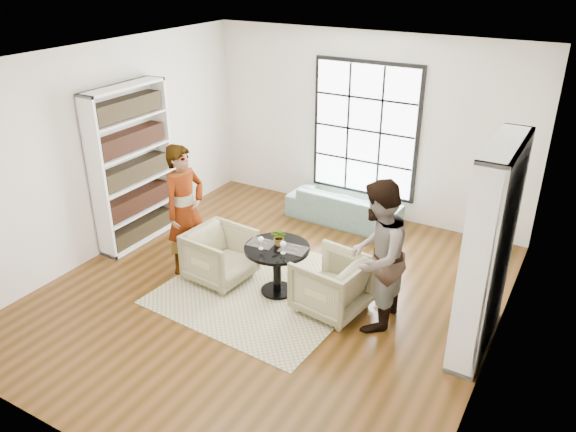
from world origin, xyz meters
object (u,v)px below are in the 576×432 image
Objects in this scene: wine_glass_right at (283,244)px; person_right at (376,256)px; flower_centerpiece at (280,237)px; pedestal_table at (277,260)px; person_left at (185,210)px; sofa at (344,206)px; armchair_right at (332,284)px; armchair_left at (220,256)px; wine_glass_left at (261,240)px.

person_right is at bearing 4.60° from wine_glass_right.
pedestal_table is at bearing -91.06° from flower_centerpiece.
sofa is at bearing -19.48° from person_left.
armchair_right is 4.78× the size of wine_glass_right.
armchair_left is at bearing -173.28° from pedestal_table.
person_left is 1.00× the size of person_right.
person_right reaches higher than armchair_left.
person_left is 10.67× the size of wine_glass_left.
flower_centerpiece reaches higher than wine_glass_left.
sofa is at bearing 93.71° from flower_centerpiece.
person_left reaches higher than armchair_left.
pedestal_table is 1.45m from person_left.
armchair_left is 1.62m from armchair_right.
armchair_right is (1.62, 0.10, 0.01)m from armchair_left.
person_left is at bearing 179.99° from wine_glass_right.
armchair_left is 0.43× the size of person_right.
person_left is (-0.55, 0.00, 0.55)m from armchair_left.
person_left reaches higher than flower_centerpiece.
flower_centerpiece is at bearing 88.94° from pedestal_table.
person_left is 2.72m from person_right.
flower_centerpiece reaches higher than pedestal_table.
armchair_left is 1.08m from wine_glass_right.
sofa is 10.79× the size of wine_glass_left.
pedestal_table is 0.46× the size of person_right.
sofa is 2.56m from wine_glass_right.
wine_glass_left is (-1.48, -0.14, -0.12)m from person_right.
person_right is at bearing -3.07° from flower_centerpiece.
armchair_right is (0.93, -2.40, 0.10)m from sofa.
pedestal_table is 0.46× the size of sofa.
armchair_right is at bearing -80.58° from person_left.
person_right is (1.48, -2.40, 0.65)m from sofa.
person_left reaches higher than sofa.
wine_glass_right reaches higher than armchair_right.
sofa is 10.88× the size of wine_glass_right.
sofa is 2.89m from person_right.
wine_glass_left is at bearing 92.04° from sofa.
flower_centerpiece is (-0.15, 0.17, -0.01)m from wine_glass_right.
person_right is 1.19m from wine_glass_right.
wine_glass_left is at bearing -126.43° from flower_centerpiece.
person_left is at bearing -175.94° from pedestal_table.
person_right is (0.55, 0.00, 0.55)m from armchair_right.
armchair_right is 0.89m from flower_centerpiece.
armchair_left is 0.81m from wine_glass_left.
sofa is 2.59m from wine_glass_left.
armchair_left is 0.95m from flower_centerpiece.
person_right reaches higher than wine_glass_right.
flower_centerpiece is (0.84, 0.17, 0.43)m from armchair_left.
pedestal_table is at bearing 95.65° from sofa.
person_left is (-2.17, -0.10, 0.55)m from armchair_right.
person_left is 1.40m from flower_centerpiece.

